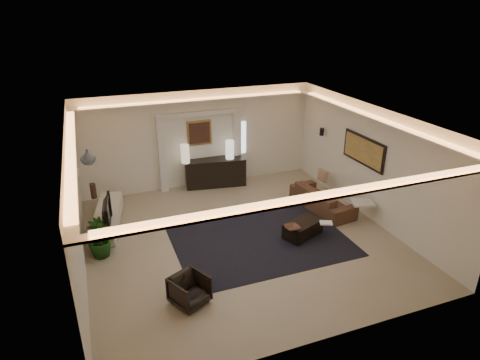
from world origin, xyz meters
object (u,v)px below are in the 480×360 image
object	(u,v)px
sofa	(322,199)
coffee_table	(303,228)
console	(215,173)
armchair	(190,290)

from	to	relation	value
sofa	coffee_table	size ratio (longest dim) A/B	2.14
console	sofa	size ratio (longest dim) A/B	0.90
armchair	console	bearing A→B (deg)	40.77
console	coffee_table	world-z (taller)	console
sofa	console	bearing A→B (deg)	34.53
sofa	armchair	distance (m)	5.01
console	coffee_table	bearing A→B (deg)	-65.67
coffee_table	armchair	bearing A→B (deg)	-178.49
coffee_table	armchair	size ratio (longest dim) A/B	1.49
sofa	armchair	xyz separation A→B (m)	(-4.33, -2.52, -0.01)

